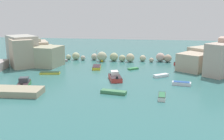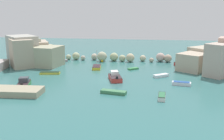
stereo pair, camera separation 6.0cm
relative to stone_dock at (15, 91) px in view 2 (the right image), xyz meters
name	(u,v)px [view 2 (the right image)]	position (x,y,z in m)	size (l,w,h in m)	color
cove_water	(108,80)	(13.98, 11.47, -0.53)	(160.00, 160.00, 0.00)	#336D6C
cliff_headland_left	(26,53)	(-10.45, 24.90, 2.30)	(24.18, 26.90, 7.55)	#A6B09B
cliff_headland_right	(219,59)	(38.37, 24.66, 2.20)	(26.59, 20.68, 8.07)	tan
rock_breakwater	(131,57)	(16.71, 32.70, 0.59)	(35.77, 4.81, 2.73)	#B8BF99
stone_dock	(15,91)	(0.00, 0.00, 0.00)	(9.12, 4.08, 1.07)	tan
channel_buoy	(102,61)	(8.97, 30.35, -0.25)	(0.57, 0.57, 0.57)	gold
moored_boat_0	(50,73)	(0.16, 14.85, -0.27)	(4.58, 2.19, 0.53)	gold
moored_boat_1	(133,69)	(18.25, 22.55, -0.34)	(2.67, 2.47, 0.39)	#3A8E4D
moored_boat_2	(115,77)	(15.35, 12.11, 0.08)	(3.57, 5.34, 1.72)	#CE3A34
moored_boat_3	(114,92)	(16.44, 3.02, -0.25)	(4.58, 2.01, 0.57)	#417F52
moored_boat_4	(24,83)	(-0.75, 4.59, 0.10)	(3.29, 4.93, 1.74)	#418C46
moored_boat_5	(97,67)	(9.32, 22.04, -0.16)	(2.54, 4.59, 4.67)	yellow
moored_boat_6	(63,61)	(-1.88, 29.38, -0.26)	(2.61, 2.05, 0.54)	gray
moored_boat_7	(181,65)	(30.14, 27.72, -0.01)	(3.55, 4.68, 1.44)	red
moored_boat_8	(182,83)	(28.45, 10.22, -0.19)	(3.63, 1.82, 0.70)	silver
moored_boat_9	(162,96)	(24.53, 1.64, -0.16)	(1.35, 3.32, 0.73)	white
moored_boat_10	(161,76)	(24.75, 16.09, -0.24)	(3.49, 3.04, 0.59)	white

